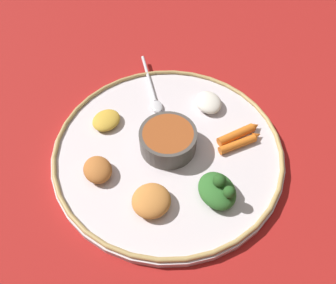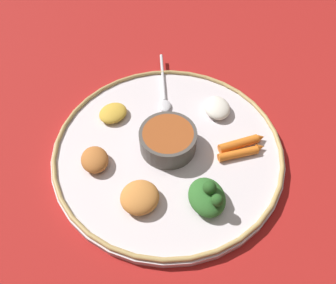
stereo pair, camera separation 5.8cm
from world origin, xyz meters
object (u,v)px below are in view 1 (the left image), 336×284
object	(u,v)px
center_bowl	(168,139)
spoon	(153,92)
carrot_outer	(239,134)
carrot_near_spoon	(240,143)
greens_pile	(218,190)

from	to	relation	value
center_bowl	spoon	distance (m)	0.15
carrot_outer	carrot_near_spoon	bearing A→B (deg)	-6.84
spoon	greens_pile	world-z (taller)	greens_pile
carrot_outer	center_bowl	bearing A→B (deg)	-86.83
carrot_outer	greens_pile	bearing A→B (deg)	-30.24
greens_pile	carrot_outer	world-z (taller)	greens_pile
greens_pile	carrot_outer	bearing A→B (deg)	149.76
center_bowl	carrot_outer	size ratio (longest dim) A/B	1.13
greens_pile	carrot_outer	distance (m)	0.14
carrot_near_spoon	spoon	bearing A→B (deg)	-137.60
spoon	carrot_near_spoon	world-z (taller)	carrot_near_spoon
spoon	carrot_outer	world-z (taller)	carrot_outer
spoon	greens_pile	distance (m)	0.27
greens_pile	spoon	bearing A→B (deg)	-162.42
spoon	carrot_outer	xyz separation A→B (m)	(0.14, 0.15, 0.00)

